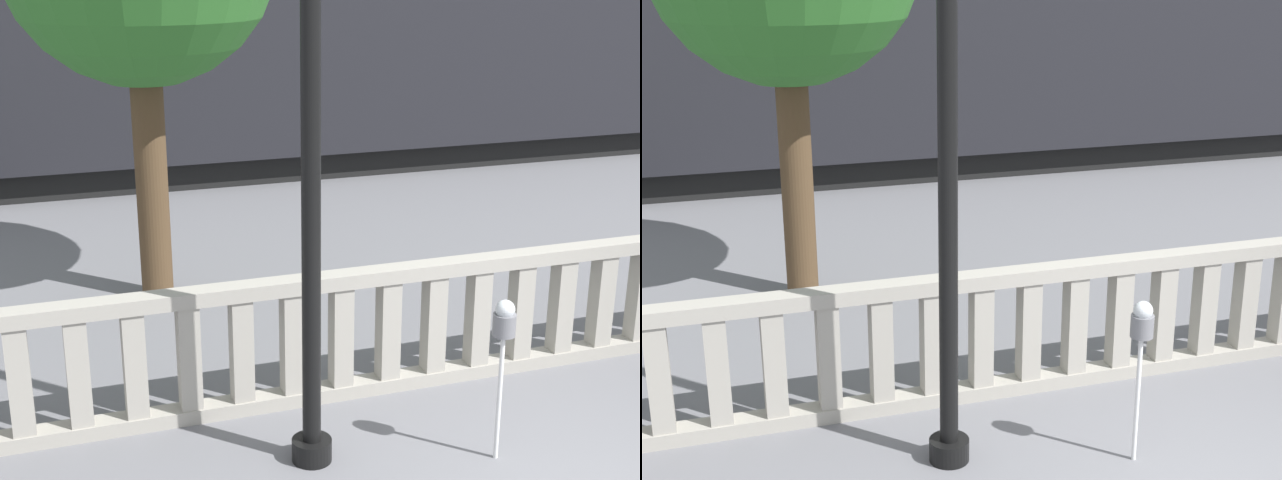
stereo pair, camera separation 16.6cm
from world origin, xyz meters
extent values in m
cube|color=#9E998E|center=(0.00, 2.66, 0.07)|extent=(14.24, 0.24, 0.14)
cube|color=#9E998E|center=(0.00, 2.66, 1.23)|extent=(14.24, 0.24, 0.14)
cube|color=#9E998E|center=(-4.24, 2.66, 0.65)|extent=(0.20, 0.20, 1.02)
cube|color=#9E998E|center=(-3.74, 2.66, 0.65)|extent=(0.20, 0.20, 1.02)
cube|color=#9E998E|center=(-3.24, 2.66, 0.65)|extent=(0.20, 0.20, 1.02)
cube|color=#9E998E|center=(-2.75, 2.66, 0.65)|extent=(0.20, 0.20, 1.02)
cube|color=#9E998E|center=(-2.25, 2.66, 0.65)|extent=(0.20, 0.20, 1.02)
cube|color=#9E998E|center=(-1.75, 2.66, 0.65)|extent=(0.20, 0.20, 1.02)
cube|color=#9E998E|center=(-1.25, 2.66, 0.65)|extent=(0.20, 0.20, 1.02)
cube|color=#9E998E|center=(-0.75, 2.66, 0.65)|extent=(0.20, 0.20, 1.02)
cube|color=#9E998E|center=(-0.25, 2.66, 0.65)|extent=(0.20, 0.20, 1.02)
cube|color=#9E998E|center=(0.25, 2.66, 0.65)|extent=(0.20, 0.20, 1.02)
cube|color=#9E998E|center=(0.75, 2.66, 0.65)|extent=(0.20, 0.20, 1.02)
cube|color=#9E998E|center=(1.25, 2.66, 0.65)|extent=(0.20, 0.20, 1.02)
cube|color=#9E998E|center=(1.75, 2.66, 0.65)|extent=(0.20, 0.20, 1.02)
cube|color=#9E998E|center=(2.25, 2.66, 0.65)|extent=(0.20, 0.20, 1.02)
cylinder|color=black|center=(-1.89, 1.62, 0.10)|extent=(0.35, 0.35, 0.20)
cylinder|color=black|center=(-1.89, 1.62, 2.69)|extent=(0.16, 0.16, 4.97)
cylinder|color=silver|center=(-0.36, 1.14, 0.58)|extent=(0.04, 0.04, 1.16)
cylinder|color=slate|center=(-0.36, 1.14, 1.26)|extent=(0.19, 0.19, 0.19)
sphere|color=#B2B7BC|center=(-0.36, 1.14, 1.39)|extent=(0.17, 0.17, 0.17)
cube|color=black|center=(3.11, 12.47, 0.28)|extent=(20.57, 2.28, 0.55)
cube|color=black|center=(3.11, 12.47, 2.19)|extent=(20.99, 2.85, 3.28)
cylinder|color=#4C3823|center=(-2.53, 6.03, 1.55)|extent=(0.40, 0.40, 3.09)
camera|label=1|loc=(-4.01, -4.86, 4.17)|focal=50.00mm
camera|label=2|loc=(-3.86, -4.91, 4.17)|focal=50.00mm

